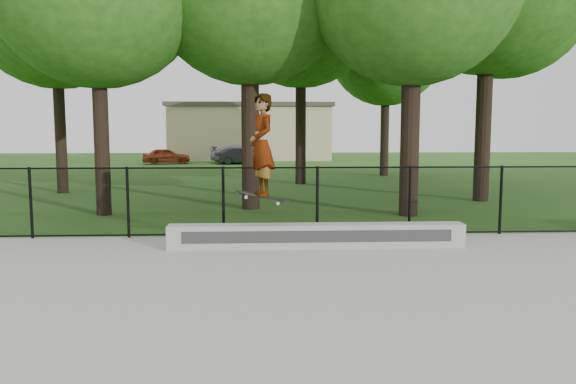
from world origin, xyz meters
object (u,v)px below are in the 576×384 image
skater_airborne (262,146)px  car_c (240,154)px  car_b (239,156)px  grind_ledge (317,236)px  car_a (166,156)px

skater_airborne → car_c: bearing=92.9°
car_c → car_b: bearing=-172.1°
grind_ledge → skater_airborne: (-1.05, -0.05, 1.73)m
grind_ledge → skater_airborne: skater_airborne is taller
car_a → car_b: (4.90, -0.21, -0.01)m
car_c → car_a: bearing=108.8°
car_c → skater_airborne: bearing=-167.5°
car_c → skater_airborne: 28.29m
car_a → skater_airborne: size_ratio=1.48×
grind_ledge → car_b: size_ratio=1.95×
grind_ledge → car_a: (-7.41, 27.37, 0.25)m
car_b → car_c: car_c is taller
car_b → skater_airborne: (1.45, -27.21, 1.49)m
grind_ledge → skater_airborne: size_ratio=2.70×
car_a → skater_airborne: 28.19m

